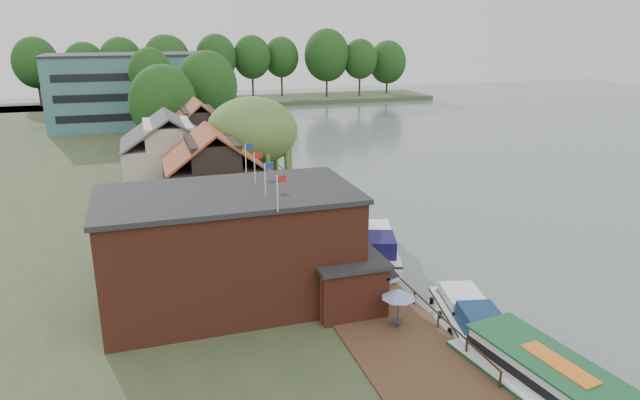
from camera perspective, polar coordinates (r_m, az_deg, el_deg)
ground at (r=43.38m, az=12.61°, el=-7.52°), size 260.00×260.00×0.00m
land_bank at (r=71.47m, az=-24.73°, el=1.50°), size 50.00×140.00×1.00m
quay_deck at (r=48.51m, az=-1.53°, el=-3.07°), size 6.00×50.00×0.10m
quay_rail at (r=49.58m, az=1.30°, el=-2.07°), size 0.20×49.00×1.00m
pub at (r=35.89m, az=-5.83°, el=-4.42°), size 20.00×11.00×7.30m
hotel_block at (r=104.28m, az=-18.76°, el=10.34°), size 25.40×12.40×12.30m
cottage_a at (r=49.67m, az=-10.66°, el=2.19°), size 8.60×7.60×8.50m
cottage_b at (r=59.13m, az=-14.84°, el=4.29°), size 9.60×8.60×8.50m
cottage_c at (r=68.23m, az=-11.95°, el=6.14°), size 7.60×7.60×8.50m
willow at (r=54.94m, az=-6.74°, el=4.82°), size 8.60×8.60×10.43m
umbrella_0 at (r=33.43m, az=7.80°, el=-10.64°), size 2.00×2.00×2.38m
umbrella_1 at (r=35.85m, az=6.19°, el=-8.58°), size 2.24×2.24×2.38m
umbrella_2 at (r=37.66m, az=4.25°, el=-7.22°), size 2.14×2.14×2.38m
umbrella_3 at (r=41.12m, az=3.58°, el=-5.05°), size 1.94×1.94×2.38m
umbrella_4 at (r=43.79m, az=-0.01°, el=-3.61°), size 2.22×2.22×2.38m
umbrella_5 at (r=45.68m, az=0.22°, el=-2.71°), size 1.99×1.99×2.38m
cruiser_0 at (r=35.99m, az=14.73°, el=-11.00°), size 5.13×9.99×2.30m
cruiser_1 at (r=45.57m, az=5.72°, el=-4.26°), size 6.25×10.69×2.48m
cruiser_2 at (r=53.08m, az=1.78°, el=-1.27°), size 5.53×9.36×2.12m
cruiser_3 at (r=60.81m, az=-1.00°, el=1.33°), size 5.53×10.82×2.52m
tour_boat at (r=29.86m, az=23.46°, el=-17.62°), size 5.50×13.55×2.87m
swan at (r=35.12m, az=17.79°, el=-13.76°), size 0.44×0.44×0.44m
bank_tree_0 at (r=78.28m, az=-15.37°, el=8.59°), size 8.65×8.65×12.07m
bank_tree_1 at (r=83.64m, az=-11.17°, el=9.88°), size 8.57×8.57×13.51m
bank_tree_2 at (r=91.27m, az=-16.43°, el=10.15°), size 6.35×6.35×13.71m
bank_tree_3 at (r=111.79m, az=-16.47°, el=10.99°), size 7.44×7.44×12.53m
bank_tree_4 at (r=118.82m, az=-14.90°, el=11.16°), size 7.18×7.18×11.40m
bank_tree_5 at (r=128.10m, az=-15.16°, el=12.35°), size 8.87×8.87×15.05m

